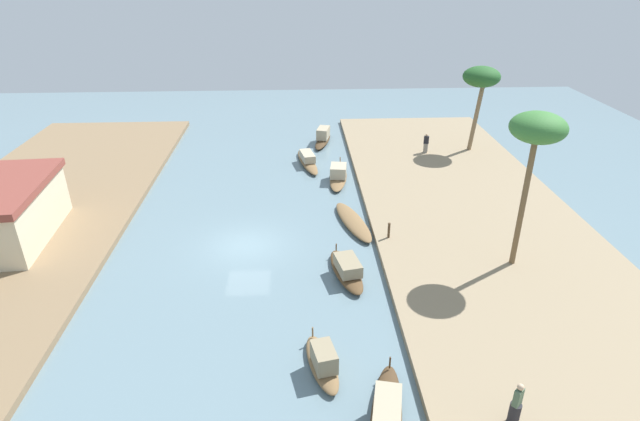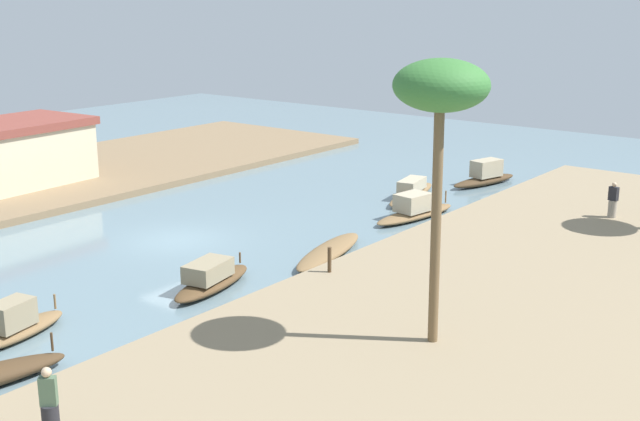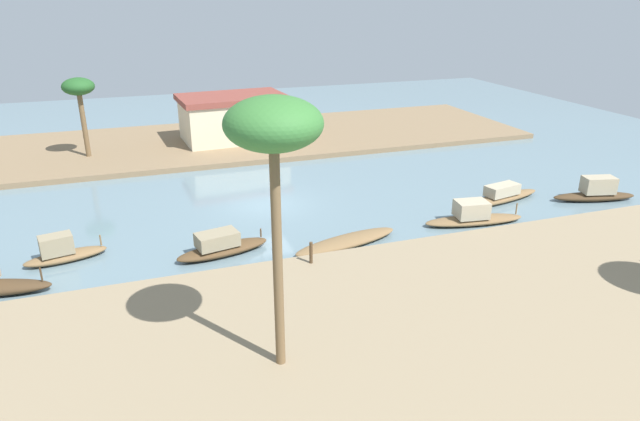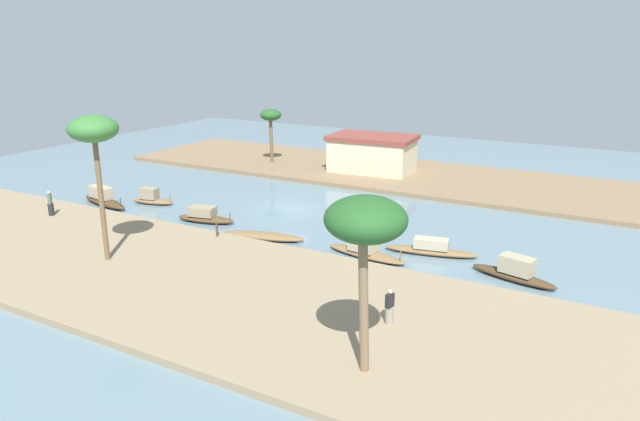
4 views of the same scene
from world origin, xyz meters
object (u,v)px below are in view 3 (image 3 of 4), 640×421
(sampan_downstream_large, at_px, (62,252))
(sampan_with_tall_canopy, at_px, (596,192))
(sampan_near_left_bank, at_px, (221,246))
(sampan_with_red_awning, at_px, (501,196))
(palm_tree_left_near, at_px, (274,132))
(palm_tree_right_tall, at_px, (79,90))
(sampan_foreground, at_px, (347,241))
(riverside_building, at_px, (233,117))
(sampan_upstream_small, at_px, (473,216))
(mooring_post, at_px, (311,253))

(sampan_downstream_large, height_order, sampan_with_tall_canopy, sampan_with_tall_canopy)
(sampan_near_left_bank, height_order, sampan_with_red_awning, sampan_near_left_bank)
(sampan_with_tall_canopy, relative_size, palm_tree_left_near, 0.59)
(palm_tree_left_near, bearing_deg, palm_tree_right_tall, 103.53)
(sampan_foreground, distance_m, palm_tree_right_tall, 22.00)
(riverside_building, bearing_deg, sampan_foreground, -90.50)
(sampan_with_tall_canopy, xyz_separation_m, palm_tree_right_tall, (-26.47, 17.24, 4.28))
(sampan_upstream_small, relative_size, palm_tree_right_tall, 0.99)
(mooring_post, distance_m, riverside_building, 21.43)
(sampan_near_left_bank, relative_size, sampan_with_tall_canopy, 0.91)
(sampan_foreground, xyz_separation_m, mooring_post, (-2.26, -1.76, 0.60))
(sampan_foreground, height_order, sampan_with_tall_canopy, sampan_with_tall_canopy)
(sampan_with_red_awning, bearing_deg, sampan_with_tall_canopy, -27.98)
(sampan_foreground, xyz_separation_m, riverside_building, (-1.27, 19.62, 1.80))
(sampan_with_tall_canopy, bearing_deg, mooring_post, -156.85)
(riverside_building, bearing_deg, palm_tree_left_near, -102.38)
(sampan_foreground, relative_size, sampan_with_red_awning, 1.00)
(sampan_with_tall_canopy, bearing_deg, sampan_with_red_awning, 177.53)
(sampan_foreground, xyz_separation_m, sampan_downstream_large, (-11.96, 2.50, 0.23))
(sampan_downstream_large, height_order, sampan_with_red_awning, sampan_downstream_large)
(sampan_upstream_small, bearing_deg, palm_tree_left_near, -138.26)
(sampan_downstream_large, relative_size, sampan_with_red_awning, 0.63)
(sampan_downstream_large, bearing_deg, sampan_near_left_bank, -25.91)
(palm_tree_left_near, height_order, riverside_building, palm_tree_left_near)
(sampan_near_left_bank, xyz_separation_m, sampan_downstream_large, (-6.47, 1.57, 0.03))
(sampan_near_left_bank, bearing_deg, palm_tree_right_tall, 97.22)
(mooring_post, bearing_deg, sampan_upstream_small, 12.95)
(sampan_near_left_bank, bearing_deg, sampan_downstream_large, 154.64)
(sampan_near_left_bank, bearing_deg, sampan_with_red_awning, -6.00)
(sampan_with_red_awning, relative_size, palm_tree_left_near, 0.69)
(sampan_near_left_bank, relative_size, palm_tree_right_tall, 0.83)
(sampan_near_left_bank, distance_m, riverside_building, 19.22)
(mooring_post, bearing_deg, sampan_with_tall_canopy, 9.04)
(sampan_with_red_awning, relative_size, riverside_building, 0.69)
(mooring_post, bearing_deg, sampan_with_red_awning, 19.03)
(sampan_with_red_awning, distance_m, palm_tree_right_tall, 26.99)
(sampan_with_tall_canopy, relative_size, mooring_post, 5.11)
(sampan_downstream_large, distance_m, sampan_with_tall_canopy, 27.05)
(sampan_foreground, height_order, sampan_with_red_awning, sampan_with_red_awning)
(sampan_upstream_small, xyz_separation_m, riverside_building, (-8.10, 19.28, 1.60))
(sampan_near_left_bank, xyz_separation_m, sampan_upstream_small, (12.32, -0.60, 0.01))
(sampan_with_red_awning, height_order, mooring_post, mooring_post)
(sampan_upstream_small, relative_size, palm_tree_left_near, 0.65)
(sampan_with_tall_canopy, relative_size, palm_tree_right_tall, 0.90)
(sampan_foreground, relative_size, mooring_post, 5.94)
(sampan_downstream_large, bearing_deg, palm_tree_left_near, -68.66)
(sampan_with_red_awning, xyz_separation_m, mooring_post, (-12.30, -4.24, 0.45))
(sampan_near_left_bank, bearing_deg, riverside_building, 65.55)
(sampan_downstream_large, height_order, riverside_building, riverside_building)
(sampan_upstream_small, relative_size, sampan_with_tall_canopy, 1.10)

